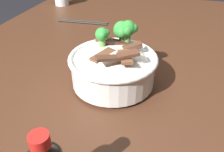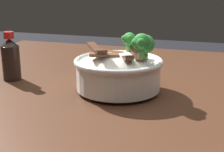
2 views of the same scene
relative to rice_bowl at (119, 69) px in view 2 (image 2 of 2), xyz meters
The scene contains 3 objects.
dining_table 0.23m from the rice_bowl, 146.08° to the right, with size 1.48×0.93×0.77m.
rice_bowl is the anchor object (origin of this frame).
soy_sauce_bottle 0.31m from the rice_bowl, ahead, with size 0.05×0.05×0.13m.
Camera 2 is at (-0.09, 0.82, 1.03)m, focal length 52.58 mm.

